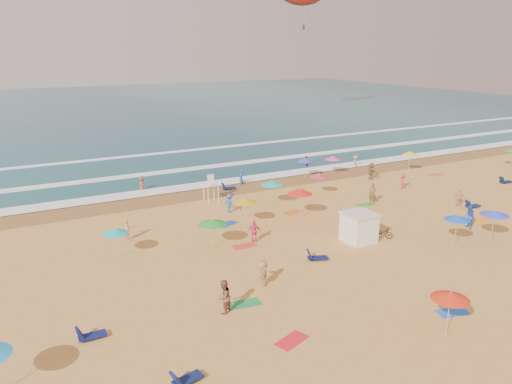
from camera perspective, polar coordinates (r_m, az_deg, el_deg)
name	(u,v)px	position (r m, az deg, el deg)	size (l,w,h in m)	color
ground	(324,224)	(39.90, 7.82, -3.64)	(220.00, 220.00, 0.00)	gold
ocean	(101,110)	(117.10, -17.28, 8.97)	(220.00, 140.00, 0.18)	#0C4756
wet_sand	(251,186)	(50.02, -0.57, 0.65)	(220.00, 220.00, 0.00)	olive
surf_foam	(215,167)	(57.70, -4.65, 2.82)	(200.00, 18.70, 0.05)	white
cabana	(359,228)	(36.58, 11.68, -4.05)	(2.00, 2.00, 2.00)	white
cabana_roof	(360,214)	(36.23, 11.78, -2.47)	(2.20, 2.20, 0.12)	silver
bicycle	(381,232)	(37.76, 14.15, -4.49)	(0.57, 1.62, 0.85)	black
lifeguard_stand	(211,190)	(45.18, -5.16, 0.23)	(1.20, 1.20, 2.10)	white
beach_umbrellas	(350,195)	(40.55, 10.69, -0.32)	(55.74, 30.01, 0.73)	blue
loungers	(388,236)	(37.91, 14.82, -4.87)	(44.32, 26.49, 0.34)	#101453
towels	(339,230)	(38.78, 9.42, -4.29)	(33.10, 24.58, 0.03)	red
beachgoers	(305,203)	(42.25, 5.67, -1.29)	(41.40, 26.89, 2.12)	#AD864F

